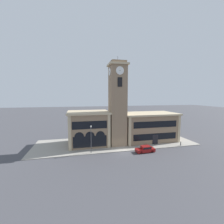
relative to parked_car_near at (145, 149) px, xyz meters
The scene contains 8 objects.
ground_plane 5.09m from the parked_car_near, 164.73° to the left, with size 300.00×300.00×0.00m, color #424247.
sidewalk_kerb 9.37m from the parked_car_near, 121.34° to the left, with size 42.04×13.31×0.15m.
clock_tower 12.70m from the parked_car_near, 127.65° to the left, with size 4.68×4.68×22.35m.
town_hall_left_wing 15.18m from the parked_car_near, 145.03° to the left, with size 10.54×9.03×8.71m.
town_hall_right_wing 10.25m from the parked_car_near, 60.44° to the left, with size 15.43×9.03×7.91m.
parked_car_near is the anchor object (origin of this frame).
street_lamp 12.65m from the parked_car_near, behind, with size 0.36×0.36×6.11m.
bollard 10.74m from the parked_car_near, ahead, with size 0.18×0.18×1.06m.
Camera 1 is at (-9.86, -31.57, 12.72)m, focal length 24.00 mm.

